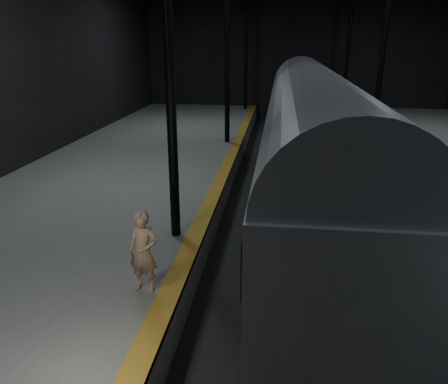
# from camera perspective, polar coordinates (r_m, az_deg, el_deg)

# --- Properties ---
(ground) EXTENTS (44.00, 44.00, 0.00)m
(ground) POSITION_cam_1_polar(r_m,az_deg,el_deg) (16.28, 10.35, -3.51)
(ground) COLOR black
(ground) RESTS_ON ground
(platform_left) EXTENTS (9.00, 43.80, 1.00)m
(platform_left) POSITION_cam_1_polar(r_m,az_deg,el_deg) (17.32, -15.13, -0.69)
(platform_left) COLOR #585755
(platform_left) RESTS_ON ground
(tactile_strip) EXTENTS (0.50, 43.80, 0.01)m
(tactile_strip) POSITION_cam_1_polar(r_m,az_deg,el_deg) (16.05, -1.09, 0.32)
(tactile_strip) COLOR olive
(tactile_strip) RESTS_ON platform_left
(track) EXTENTS (2.40, 43.00, 0.24)m
(track) POSITION_cam_1_polar(r_m,az_deg,el_deg) (16.25, 10.37, -3.29)
(track) COLOR #3F3328
(track) RESTS_ON ground
(train) EXTENTS (2.96, 19.73, 5.27)m
(train) POSITION_cam_1_polar(r_m,az_deg,el_deg) (15.32, 11.02, 6.58)
(train) COLOR #94979B
(train) RESTS_ON ground
(woman) EXTENTS (0.75, 0.57, 1.86)m
(woman) POSITION_cam_1_polar(r_m,az_deg,el_deg) (9.58, -10.50, -7.69)
(woman) COLOR #92735A
(woman) RESTS_ON platform_left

